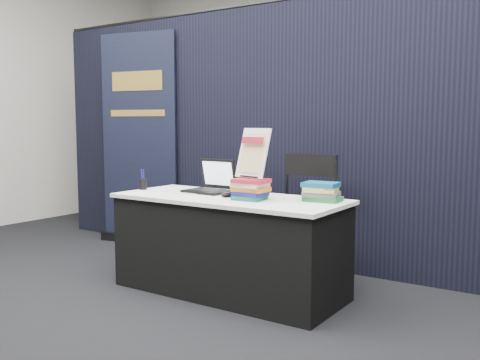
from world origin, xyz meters
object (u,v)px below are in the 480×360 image
laptop (210,184)px  stacking_chair (300,213)px  info_sign (253,154)px  book_stack_short (322,192)px  display_table (229,245)px  pullup_banner (139,151)px  book_stack_tall (251,189)px

laptop → stacking_chair: stacking_chair is taller
info_sign → stacking_chair: info_sign is taller
book_stack_short → stacking_chair: stacking_chair is taller
display_table → pullup_banner: size_ratio=0.79×
stacking_chair → display_table: bearing=-127.0°
display_table → book_stack_tall: size_ratio=7.59×
book_stack_short → book_stack_tall: bearing=-153.7°
display_table → book_stack_short: 0.84m
book_stack_tall → book_stack_short: book_stack_tall is taller
pullup_banner → stacking_chair: pullup_banner is taller
book_stack_tall → pullup_banner: bearing=155.4°
pullup_banner → stacking_chair: (2.15, -0.36, -0.42)m
display_table → book_stack_tall: book_stack_tall is taller
stacking_chair → book_stack_tall: bearing=-104.5°
info_sign → stacking_chair: (0.11, 0.54, -0.50)m
book_stack_tall → stacking_chair: (0.11, 0.57, -0.24)m
laptop → pullup_banner: bearing=156.8°
display_table → info_sign: info_sign is taller
display_table → laptop: bearing=153.7°
info_sign → laptop: bearing=175.9°
book_stack_tall → display_table: bearing=167.3°
laptop → stacking_chair: bearing=34.2°
book_stack_short → stacking_chair: (-0.36, 0.34, -0.23)m
display_table → stacking_chair: (0.34, 0.52, 0.21)m
display_table → book_stack_tall: (0.23, -0.05, 0.45)m
laptop → pullup_banner: size_ratio=0.16×
stacking_chair → info_sign: bearing=-105.1°
book_stack_short → stacking_chair: size_ratio=0.25×
laptop → info_sign: info_sign is taller
book_stack_tall → stacking_chair: bearing=79.4°
book_stack_tall → book_stack_short: 0.52m
laptop → stacking_chair: size_ratio=0.35×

